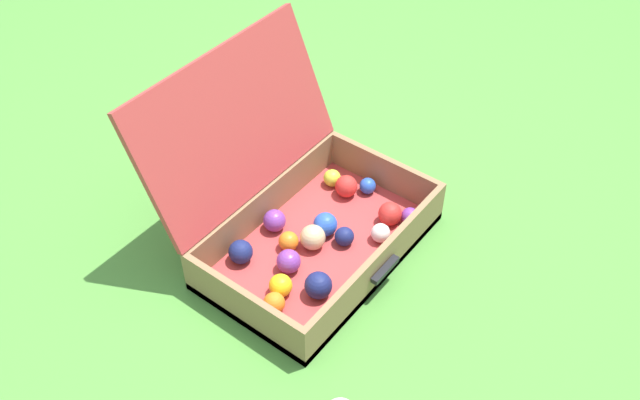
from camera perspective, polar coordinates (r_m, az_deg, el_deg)
ground_plane at (r=2.13m, az=-0.38°, el=-2.64°), size 16.00×16.00×0.00m
open_suitcase at (r=2.03m, az=-1.64°, el=-0.99°), size 0.67×0.61×0.53m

